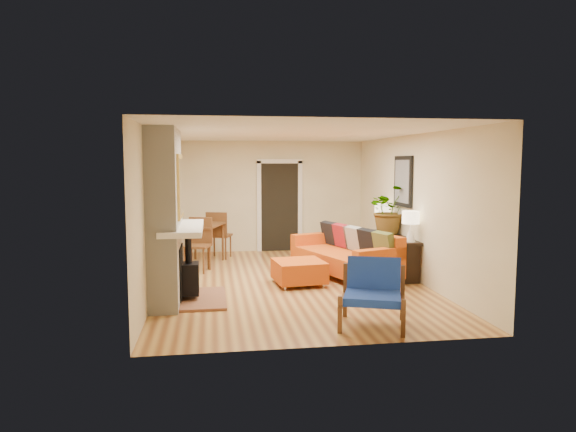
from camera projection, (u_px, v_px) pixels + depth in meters
name	position (u px, v px, depth m)	size (l,w,h in m)	color
room_shell	(298.00, 201.00, 11.64)	(6.50, 6.50, 6.50)	tan
fireplace	(168.00, 220.00, 7.68)	(1.09, 1.68, 2.60)	white
sofa	(348.00, 254.00, 9.59)	(1.72, 2.52, 0.92)	silver
ottoman	(299.00, 271.00, 8.86)	(0.91, 0.91, 0.42)	silver
blue_chair	(373.00, 289.00, 6.68)	(1.04, 1.03, 0.86)	brown
dining_table	(205.00, 232.00, 10.57)	(1.23, 1.97, 1.04)	brown
console_table	(395.00, 243.00, 9.70)	(0.34, 1.85, 0.72)	black
lamp_near	(411.00, 223.00, 8.91)	(0.30, 0.30, 0.54)	white
lamp_far	(382.00, 214.00, 10.40)	(0.30, 0.30, 0.54)	white
houseplant	(389.00, 209.00, 9.93)	(0.85, 0.74, 0.94)	#1E5919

